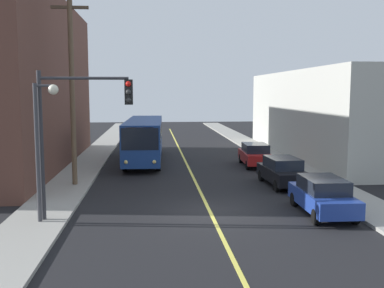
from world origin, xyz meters
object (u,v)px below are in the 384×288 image
parked_car_blue (323,195)px  traffic_signal_left_corner (80,117)px  parked_car_black (282,171)px  parked_car_red (255,154)px  street_lamp_left (42,132)px  city_bus (144,138)px  utility_pole_near (72,74)px

parked_car_blue → traffic_signal_left_corner: traffic_signal_left_corner is taller
parked_car_black → parked_car_red: same height
parked_car_red → street_lamp_left: (-11.66, -13.41, 2.90)m
city_bus → parked_car_red: 8.50m
city_bus → parked_car_blue: city_bus is taller
street_lamp_left → city_bus: bearing=77.1°
city_bus → utility_pole_near: size_ratio=1.09×
parked_car_blue → street_lamp_left: size_ratio=0.81×
utility_pole_near → traffic_signal_left_corner: 7.47m
city_bus → traffic_signal_left_corner: bearing=-98.2°
parked_car_red → parked_car_blue: bearing=-90.0°
parked_car_black → street_lamp_left: street_lamp_left is taller
parked_car_blue → parked_car_red: bearing=90.0°
parked_car_blue → parked_car_black: bearing=90.1°
parked_car_blue → utility_pole_near: bearing=149.8°
traffic_signal_left_corner → utility_pole_near: bearing=101.8°
parked_car_black → street_lamp_left: 13.67m
parked_car_red → street_lamp_left: size_ratio=0.81×
city_bus → parked_car_blue: (7.94, -15.71, -0.98)m
traffic_signal_left_corner → street_lamp_left: traffic_signal_left_corner is taller
city_bus → parked_car_red: bearing=-19.5°
street_lamp_left → utility_pole_near: bearing=90.4°
parked_car_red → utility_pole_near: size_ratio=0.40×
traffic_signal_left_corner → parked_car_black: bearing=31.6°
city_bus → parked_car_black: (7.93, -9.69, -0.98)m
parked_car_black → parked_car_red: size_ratio=1.00×
traffic_signal_left_corner → city_bus: bearing=81.8°
city_bus → street_lamp_left: 16.76m
parked_car_red → traffic_signal_left_corner: traffic_signal_left_corner is taller
city_bus → traffic_signal_left_corner: size_ratio=2.04×
parked_car_blue → parked_car_red: size_ratio=0.99×
utility_pole_near → street_lamp_left: (0.05, -7.32, -2.52)m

